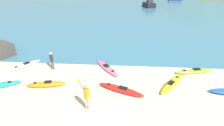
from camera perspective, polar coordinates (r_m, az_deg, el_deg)
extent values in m
cube|color=teal|center=(49.30, 2.72, 18.73)|extent=(160.00, 70.00, 0.06)
ellipsoid|color=yellow|center=(13.57, 18.98, -6.42)|extent=(2.48, 3.01, 0.30)
cube|color=black|center=(13.34, 18.80, -6.11)|extent=(0.62, 0.67, 0.05)
cylinder|color=black|center=(14.23, 20.57, -4.26)|extent=(0.21, 0.21, 0.02)
ellipsoid|color=orange|center=(13.60, -20.62, -6.52)|extent=(2.84, 1.08, 0.35)
cube|color=black|center=(13.46, -20.18, -5.79)|extent=(0.55, 0.41, 0.05)
cylinder|color=black|center=(13.72, -23.84, -5.92)|extent=(0.21, 0.21, 0.02)
ellipsoid|color=#E5668C|center=(14.96, -1.59, -1.59)|extent=(2.48, 3.05, 0.25)
cube|color=black|center=(15.01, -1.91, -0.84)|extent=(0.64, 0.69, 0.05)
cylinder|color=black|center=(14.22, 0.27, -2.61)|extent=(0.23, 0.23, 0.02)
ellipsoid|color=red|center=(12.24, 2.86, -8.62)|extent=(3.33, 1.85, 0.35)
cube|color=black|center=(12.07, 3.62, -8.07)|extent=(0.68, 0.54, 0.05)
cylinder|color=black|center=(12.46, -1.02, -6.82)|extent=(0.21, 0.21, 0.02)
ellipsoid|color=white|center=(17.18, -26.44, -0.63)|extent=(2.21, 2.59, 0.25)
cube|color=black|center=(17.16, -26.13, -0.02)|extent=(0.59, 0.62, 0.05)
cylinder|color=black|center=(16.91, -28.83, -1.10)|extent=(0.23, 0.23, 0.02)
ellipsoid|color=#8CCC2D|center=(15.94, 25.32, -2.41)|extent=(3.36, 1.34, 0.30)
cube|color=black|center=(15.95, 25.94, -1.81)|extent=(0.66, 0.47, 0.05)
cylinder|color=black|center=(15.39, 22.61, -2.19)|extent=(0.22, 0.22, 0.02)
cylinder|color=black|center=(14.90, -30.49, -5.31)|extent=(0.25, 0.25, 0.02)
cylinder|color=gray|center=(10.81, -8.50, -12.81)|extent=(0.13, 0.13, 0.88)
cylinder|color=gray|center=(10.78, -7.67, -12.87)|extent=(0.13, 0.13, 0.88)
cube|color=orange|center=(10.33, -8.36, -9.66)|extent=(0.29, 0.30, 0.62)
cylinder|color=orange|center=(10.34, -9.08, -9.54)|extent=(0.09, 0.09, 0.59)
cylinder|color=orange|center=(10.29, -7.64, -9.63)|extent=(0.09, 0.09, 0.59)
sphere|color=#A37A5B|center=(10.07, -8.53, -7.67)|extent=(0.24, 0.24, 0.24)
cylinder|color=#4C4C4C|center=(15.68, -19.06, -0.64)|extent=(0.12, 0.12, 0.79)
cylinder|color=#4C4C4C|center=(15.63, -18.58, -0.66)|extent=(0.12, 0.12, 0.79)
cube|color=#2D2D33|center=(15.37, -19.19, 1.57)|extent=(0.26, 0.24, 0.56)
cylinder|color=#2D2D33|center=(15.41, -19.60, 1.63)|extent=(0.08, 0.08, 0.53)
cylinder|color=#2D2D33|center=(15.31, -18.79, 1.61)|extent=(0.08, 0.08, 0.53)
sphere|color=beige|center=(15.21, -19.41, 2.91)|extent=(0.21, 0.21, 0.21)
cube|color=black|center=(45.07, 11.98, 18.08)|extent=(2.98, 3.93, 1.00)
cube|color=#333338|center=(44.64, 12.28, 19.07)|extent=(1.48, 1.36, 0.70)
cylinder|color=black|center=(12.75, -9.45, -8.25)|extent=(1.00, 1.65, 0.03)
cube|color=yellow|center=(13.69, -10.99, -5.65)|extent=(0.38, 0.47, 0.03)
cube|color=yellow|center=(11.85, -7.64, -11.23)|extent=(0.38, 0.47, 0.03)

